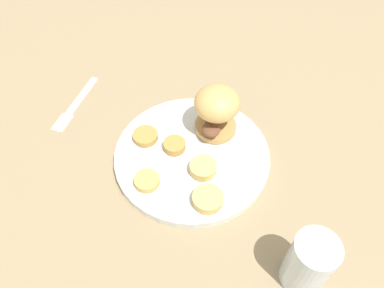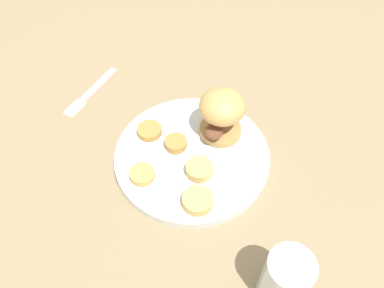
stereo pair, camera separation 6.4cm
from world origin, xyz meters
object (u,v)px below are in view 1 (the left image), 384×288
Objects in this scene: dinner_plate at (192,155)px; drinking_glass at (309,263)px; fork at (76,104)px; sandwich at (217,109)px.

dinner_plate is 0.27m from drinking_glass.
dinner_plate is 1.98× the size of fork.
dinner_plate is at bearing -154.97° from fork.
fork is at bearing 25.03° from dinner_plate.
sandwich is 0.93× the size of drinking_glass.
dinner_plate is at bearing 107.80° from sandwich.
drinking_glass is (-0.28, 0.06, -0.02)m from sandwich.
sandwich is (0.02, -0.07, 0.06)m from dinner_plate.
drinking_glass reaches higher than dinner_plate.
drinking_glass is (-0.51, -0.12, 0.05)m from fork.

